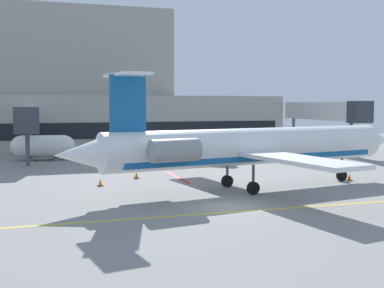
# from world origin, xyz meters

# --- Properties ---
(ground) EXTENTS (120.00, 120.00, 0.11)m
(ground) POSITION_xyz_m (0.00, -0.00, -0.05)
(ground) COLOR gray
(terminal_building) EXTENTS (65.52, 14.92, 20.71)m
(terminal_building) POSITION_xyz_m (-9.06, 48.14, 8.13)
(terminal_building) COLOR #ADA89E
(terminal_building) RESTS_ON ground
(jet_bridge_west) EXTENTS (2.40, 17.94, 6.08)m
(jet_bridge_west) POSITION_xyz_m (-12.19, 30.31, 4.70)
(jet_bridge_west) COLOR silver
(jet_bridge_west) RESTS_ON ground
(jet_bridge_east) EXTENTS (2.40, 18.60, 6.71)m
(jet_bridge_east) POSITION_xyz_m (25.81, 29.98, 5.31)
(jet_bridge_east) COLOR silver
(jet_bridge_east) RESTS_ON ground
(regional_jet) EXTENTS (28.74, 21.54, 8.35)m
(regional_jet) POSITION_xyz_m (3.69, 5.25, 3.20)
(regional_jet) COLOR white
(regional_jet) RESTS_ON ground
(baggage_tug) EXTENTS (3.41, 3.42, 2.32)m
(baggage_tug) POSITION_xyz_m (7.42, 20.22, 1.03)
(baggage_tug) COLOR silver
(baggage_tug) RESTS_ON ground
(pushback_tractor) EXTENTS (3.89, 3.89, 2.24)m
(pushback_tractor) POSITION_xyz_m (6.88, 26.12, 1.01)
(pushback_tractor) COLOR silver
(pushback_tractor) RESTS_ON ground
(fuel_tank) EXTENTS (7.06, 3.34, 2.85)m
(fuel_tank) POSITION_xyz_m (-10.65, 29.68, 1.58)
(fuel_tank) COLOR white
(fuel_tank) RESTS_ON ground
(safety_cone_alpha) EXTENTS (0.47, 0.47, 0.55)m
(safety_cone_alpha) POSITION_xyz_m (-3.16, 13.19, 0.25)
(safety_cone_alpha) COLOR orange
(safety_cone_alpha) RESTS_ON ground
(safety_cone_bravo) EXTENTS (0.47, 0.47, 0.55)m
(safety_cone_bravo) POSITION_xyz_m (-6.59, 10.17, 0.25)
(safety_cone_bravo) COLOR orange
(safety_cone_bravo) RESTS_ON ground
(safety_cone_charlie) EXTENTS (0.47, 0.47, 0.55)m
(safety_cone_charlie) POSITION_xyz_m (13.54, 6.77, 0.25)
(safety_cone_charlie) COLOR orange
(safety_cone_charlie) RESTS_ON ground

